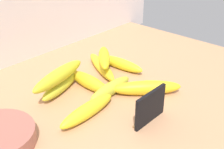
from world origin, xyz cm
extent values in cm
cube|color=tan|center=(0.00, 0.00, 1.50)|extent=(110.00, 76.00, 3.00)
cube|color=black|center=(-2.93, -15.05, 7.20)|extent=(11.00, 0.80, 8.40)
cube|color=olive|center=(-2.93, -14.25, 3.30)|extent=(9.90, 1.20, 0.60)
ellipsoid|color=yellow|center=(14.20, 9.22, 4.79)|extent=(4.58, 17.53, 3.58)
ellipsoid|color=gold|center=(-7.96, 12.65, 4.90)|extent=(18.59, 9.44, 3.81)
ellipsoid|color=yellow|center=(8.50, 12.43, 4.75)|extent=(12.11, 19.85, 3.51)
ellipsoid|color=yellow|center=(-11.91, -2.36, 4.86)|extent=(18.53, 4.66, 3.72)
ellipsoid|color=yellow|center=(6.77, -6.87, 5.09)|extent=(17.18, 16.60, 4.18)
ellipsoid|color=gold|center=(0.31, 0.60, 4.83)|extent=(16.54, 4.40, 3.67)
ellipsoid|color=gold|center=(-1.55, 7.85, 4.99)|extent=(4.85, 16.28, 3.97)
ellipsoid|color=yellow|center=(8.52, 11.19, 8.31)|extent=(13.67, 13.79, 3.60)
ellipsoid|color=gold|center=(-9.40, 11.60, 8.79)|extent=(21.21, 8.65, 3.97)
camera|label=1|loc=(-54.14, -48.88, 48.09)|focal=48.36mm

